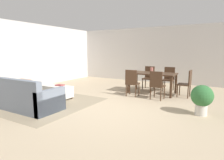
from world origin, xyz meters
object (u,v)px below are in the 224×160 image
(potted_plant, at_px, (202,98))
(dining_chair_near_right, at_px, (157,84))
(dining_table, at_px, (152,75))
(vase_centerpiece, at_px, (152,70))
(dining_chair_near_left, at_px, (132,81))
(book_on_ottoman, at_px, (60,85))
(ottoman_table, at_px, (57,91))
(dining_chair_far_right, at_px, (169,77))
(dining_chair_head_east, at_px, (187,82))
(couch, at_px, (22,97))
(dining_chair_far_left, at_px, (149,76))

(potted_plant, bearing_deg, dining_chair_near_right, 147.13)
(dining_table, distance_m, vase_centerpiece, 0.19)
(dining_chair_near_left, height_order, book_on_ottoman, dining_chair_near_left)
(ottoman_table, height_order, potted_plant, potted_plant)
(ottoman_table, bearing_deg, dining_chair_far_right, 46.90)
(dining_table, height_order, dining_chair_near_right, dining_chair_near_right)
(dining_chair_near_left, xyz_separation_m, dining_chair_head_east, (1.65, 0.80, 0.00))
(dining_chair_near_right, bearing_deg, book_on_ottoman, -153.93)
(dining_chair_near_right, bearing_deg, couch, -137.23)
(dining_chair_far_left, bearing_deg, dining_chair_far_right, 2.57)
(dining_chair_far_left, relative_size, potted_plant, 1.24)
(dining_chair_head_east, distance_m, vase_centerpiece, 1.27)
(dining_table, relative_size, vase_centerpiece, 8.56)
(dining_chair_near_right, relative_size, dining_chair_far_right, 1.00)
(vase_centerpiece, relative_size, potted_plant, 0.26)
(ottoman_table, xyz_separation_m, potted_plant, (4.28, 0.57, 0.20))
(ottoman_table, height_order, dining_chair_head_east, dining_chair_head_east)
(ottoman_table, xyz_separation_m, vase_centerpiece, (2.45, 2.28, 0.62))
(dining_chair_head_east, distance_m, potted_plant, 1.81)
(dining_table, relative_size, book_on_ottoman, 6.41)
(dining_table, height_order, dining_chair_near_left, dining_chair_near_left)
(dining_chair_far_right, bearing_deg, potted_plant, -61.27)
(ottoman_table, bearing_deg, couch, -90.49)
(book_on_ottoman, bearing_deg, potted_plant, 6.70)
(vase_centerpiece, bearing_deg, dining_chair_far_right, 61.28)
(dining_chair_near_right, xyz_separation_m, dining_chair_head_east, (0.77, 0.82, 0.00))
(couch, height_order, potted_plant, couch)
(dining_table, distance_m, dining_chair_far_left, 0.88)
(dining_table, distance_m, potted_plant, 2.50)
(dining_chair_far_left, height_order, potted_plant, dining_chair_far_left)
(dining_chair_near_left, bearing_deg, dining_table, 61.02)
(dining_chair_near_left, xyz_separation_m, dining_chair_far_left, (0.06, 1.58, 0.00))
(dining_chair_far_left, distance_m, dining_chair_far_right, 0.81)
(dining_chair_far_left, bearing_deg, couch, -116.04)
(couch, bearing_deg, dining_table, 54.79)
(ottoman_table, height_order, vase_centerpiece, vase_centerpiece)
(couch, height_order, dining_chair_far_left, dining_chair_far_left)
(dining_chair_far_left, bearing_deg, dining_chair_near_left, -92.12)
(dining_chair_near_left, height_order, vase_centerpiece, vase_centerpiece)
(dining_chair_far_left, bearing_deg, book_on_ottoman, -123.98)
(dining_table, relative_size, dining_chair_near_right, 1.81)
(dining_chair_far_right, relative_size, book_on_ottoman, 3.54)
(dining_table, xyz_separation_m, book_on_ottoman, (-2.40, -2.21, -0.23))
(couch, height_order, dining_table, couch)
(dining_chair_near_right, distance_m, dining_chair_head_east, 1.13)
(dining_chair_near_left, relative_size, book_on_ottoman, 3.54)
(dining_chair_near_left, relative_size, dining_chair_near_right, 1.00)
(dining_table, distance_m, book_on_ottoman, 3.27)
(vase_centerpiece, bearing_deg, couch, -124.91)
(ottoman_table, distance_m, dining_chair_far_left, 3.72)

